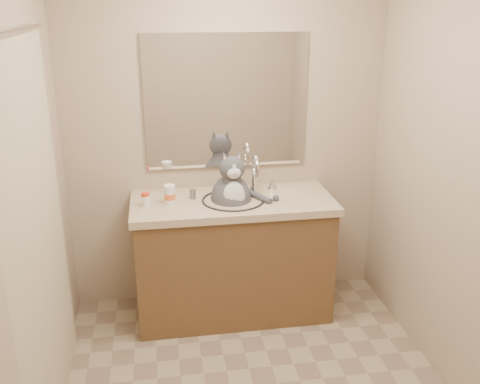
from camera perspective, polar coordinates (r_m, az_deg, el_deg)
name	(u,v)px	position (r m, az deg, el deg)	size (l,w,h in m)	color
room	(262,201)	(2.53, 2.40, -0.96)	(2.22, 2.52, 2.42)	gray
vanity	(233,255)	(3.70, -0.76, -6.69)	(1.34, 0.59, 1.12)	brown
mirror	(226,102)	(3.64, -1.48, 9.59)	(1.10, 0.02, 0.90)	white
shower_curtain	(39,240)	(2.70, -20.62, -4.79)	(0.02, 1.30, 1.93)	beige
cat	(232,197)	(3.53, -0.90, -0.56)	(0.40, 0.32, 0.55)	#414146
pill_bottle_redcap	(145,199)	(3.47, -10.06, -0.77)	(0.05, 0.05, 0.09)	white
pill_bottle_orange	(170,195)	(3.48, -7.50, -0.29)	(0.09, 0.09, 0.12)	white
grey_canister	(193,194)	(3.55, -5.08, -0.21)	(0.05, 0.05, 0.07)	slate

